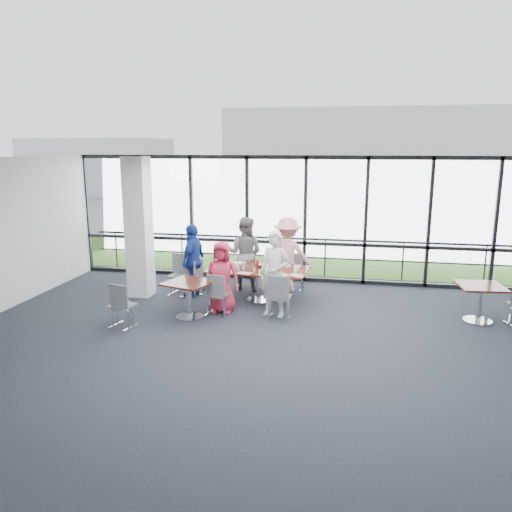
% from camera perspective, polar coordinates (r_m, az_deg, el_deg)
% --- Properties ---
extents(floor, '(12.00, 10.00, 0.02)m').
position_cam_1_polar(floor, '(8.33, 1.96, -11.80)').
color(floor, '#1F2330').
rests_on(floor, ground).
extents(ceiling, '(12.00, 10.00, 0.04)m').
position_cam_1_polar(ceiling, '(7.61, 2.14, 10.84)').
color(ceiling, white).
rests_on(ceiling, ground).
extents(wall_front, '(12.00, 0.10, 3.20)m').
position_cam_1_polar(wall_front, '(3.31, -12.78, -20.93)').
color(wall_front, silver).
rests_on(wall_front, ground).
extents(curtain_wall_back, '(12.00, 0.10, 3.20)m').
position_cam_1_polar(curtain_wall_back, '(12.69, 5.63, 4.15)').
color(curtain_wall_back, white).
rests_on(curtain_wall_back, ground).
extents(structural_column, '(0.50, 0.50, 3.20)m').
position_cam_1_polar(structural_column, '(11.69, -13.25, 3.17)').
color(structural_column, white).
rests_on(structural_column, ground).
extents(apron, '(80.00, 70.00, 0.02)m').
position_cam_1_polar(apron, '(17.88, 7.09, 1.24)').
color(apron, gray).
rests_on(apron, ground).
extents(grass_strip, '(80.00, 5.00, 0.01)m').
position_cam_1_polar(grass_strip, '(15.92, 6.57, -0.01)').
color(grass_strip, '#375A1D').
rests_on(grass_strip, ground).
extents(hangar_main, '(24.00, 10.00, 6.00)m').
position_cam_1_polar(hangar_main, '(39.61, 15.49, 11.35)').
color(hangar_main, silver).
rests_on(hangar_main, ground).
extents(hangar_aux, '(10.00, 6.00, 4.00)m').
position_cam_1_polar(hangar_aux, '(40.39, -17.53, 9.82)').
color(hangar_aux, silver).
rests_on(hangar_aux, ground).
extents(guard_rail, '(12.00, 0.06, 0.06)m').
position_cam_1_polar(guard_rail, '(13.48, 5.78, -0.12)').
color(guard_rail, '#2D2D33').
rests_on(guard_rail, ground).
extents(main_table, '(2.25, 1.33, 0.75)m').
position_cam_1_polar(main_table, '(11.13, 0.30, -1.96)').
color(main_table, '#3E190F').
rests_on(main_table, ground).
extents(side_table_left, '(1.08, 1.08, 0.75)m').
position_cam_1_polar(side_table_left, '(10.14, -7.69, -3.58)').
color(side_table_left, '#3E190F').
rests_on(side_table_left, ground).
extents(side_table_right, '(0.91, 0.91, 0.75)m').
position_cam_1_polar(side_table_right, '(10.77, 24.26, -3.67)').
color(side_table_right, '#3E190F').
rests_on(side_table_right, ground).
extents(diner_near_left, '(0.75, 0.50, 1.51)m').
position_cam_1_polar(diner_near_left, '(10.38, -3.92, -2.44)').
color(diner_near_left, '#C12A49').
rests_on(diner_near_left, ground).
extents(diner_near_right, '(0.74, 0.61, 1.77)m').
position_cam_1_polar(diner_near_right, '(10.11, 2.15, -2.07)').
color(diner_near_right, silver).
rests_on(diner_near_right, ground).
extents(diner_far_left, '(0.92, 0.63, 1.77)m').
position_cam_1_polar(diner_far_left, '(12.02, -1.27, 0.30)').
color(diner_far_left, slate).
rests_on(diner_far_left, ground).
extents(diner_far_right, '(1.16, 0.61, 1.78)m').
position_cam_1_polar(diner_far_right, '(11.93, 3.62, 0.18)').
color(diner_far_right, '#FCA2A7').
rests_on(diner_far_right, ground).
extents(diner_end, '(0.65, 1.05, 1.69)m').
position_cam_1_polar(diner_end, '(11.58, -7.18, -0.48)').
color(diner_end, '#1C3799').
rests_on(diner_end, ground).
extents(chair_main_nl, '(0.50, 0.50, 0.87)m').
position_cam_1_polar(chair_main_nl, '(10.29, -4.50, -4.41)').
color(chair_main_nl, slate).
rests_on(chair_main_nl, ground).
extents(chair_main_nr, '(0.47, 0.47, 0.91)m').
position_cam_1_polar(chair_main_nr, '(10.04, 2.67, -4.71)').
color(chair_main_nr, slate).
rests_on(chair_main_nr, ground).
extents(chair_main_fl, '(0.42, 0.42, 0.86)m').
position_cam_1_polar(chair_main_fl, '(12.39, -1.15, -1.51)').
color(chair_main_fl, slate).
rests_on(chair_main_fl, ground).
extents(chair_main_fr, '(0.46, 0.46, 0.83)m').
position_cam_1_polar(chair_main_fr, '(12.15, 4.51, -1.90)').
color(chair_main_fr, slate).
rests_on(chair_main_fr, ground).
extents(chair_main_end, '(0.49, 0.49, 0.84)m').
position_cam_1_polar(chair_main_end, '(11.62, -7.48, -2.61)').
color(chair_main_end, slate).
rests_on(chair_main_end, ground).
extents(chair_spare_la, '(0.52, 0.52, 0.87)m').
position_cam_1_polar(chair_spare_la, '(9.91, -15.07, -5.48)').
color(chair_spare_la, slate).
rests_on(chair_spare_la, ground).
extents(chair_spare_lb, '(0.52, 0.52, 0.92)m').
position_cam_1_polar(chair_spare_lb, '(11.78, -8.73, -2.23)').
color(chair_spare_lb, slate).
rests_on(chair_spare_lb, ground).
extents(plate_nl, '(0.27, 0.27, 0.01)m').
position_cam_1_polar(plate_nl, '(10.92, -3.41, -1.67)').
color(plate_nl, white).
rests_on(plate_nl, main_table).
extents(plate_nr, '(0.25, 0.25, 0.01)m').
position_cam_1_polar(plate_nr, '(10.55, 2.94, -2.16)').
color(plate_nr, white).
rests_on(plate_nr, main_table).
extents(plate_fl, '(0.28, 0.28, 0.01)m').
position_cam_1_polar(plate_fl, '(11.61, -1.86, -0.80)').
color(plate_fl, white).
rests_on(plate_fl, main_table).
extents(plate_fr, '(0.27, 0.27, 0.01)m').
position_cam_1_polar(plate_fr, '(11.38, 3.33, -1.09)').
color(plate_fr, white).
rests_on(plate_fr, main_table).
extents(plate_end, '(0.26, 0.26, 0.01)m').
position_cam_1_polar(plate_end, '(11.37, -4.14, -1.11)').
color(plate_end, white).
rests_on(plate_end, main_table).
extents(tumbler_a, '(0.07, 0.07, 0.15)m').
position_cam_1_polar(tumbler_a, '(10.94, -1.46, -1.27)').
color(tumbler_a, white).
rests_on(tumbler_a, main_table).
extents(tumbler_b, '(0.06, 0.06, 0.13)m').
position_cam_1_polar(tumbler_b, '(10.83, 1.89, -1.47)').
color(tumbler_b, white).
rests_on(tumbler_b, main_table).
extents(tumbler_c, '(0.07, 0.07, 0.14)m').
position_cam_1_polar(tumbler_c, '(11.32, 0.82, -0.81)').
color(tumbler_c, white).
rests_on(tumbler_c, main_table).
extents(tumbler_d, '(0.07, 0.07, 0.14)m').
position_cam_1_polar(tumbler_d, '(11.13, -3.74, -1.06)').
color(tumbler_d, white).
rests_on(tumbler_d, main_table).
extents(menu_a, '(0.34, 0.26, 0.00)m').
position_cam_1_polar(menu_a, '(10.70, -1.34, -1.97)').
color(menu_a, white).
rests_on(menu_a, main_table).
extents(menu_b, '(0.39, 0.37, 0.00)m').
position_cam_1_polar(menu_b, '(10.55, 4.67, -2.21)').
color(menu_b, white).
rests_on(menu_b, main_table).
extents(menu_c, '(0.31, 0.22, 0.00)m').
position_cam_1_polar(menu_c, '(11.46, 1.39, -1.00)').
color(menu_c, white).
rests_on(menu_c, main_table).
extents(condiment_caddy, '(0.10, 0.07, 0.04)m').
position_cam_1_polar(condiment_caddy, '(11.21, 0.47, -1.21)').
color(condiment_caddy, black).
rests_on(condiment_caddy, main_table).
extents(ketchup_bottle, '(0.06, 0.06, 0.18)m').
position_cam_1_polar(ketchup_bottle, '(11.15, 0.18, -0.91)').
color(ketchup_bottle, maroon).
rests_on(ketchup_bottle, main_table).
extents(green_bottle, '(0.05, 0.05, 0.20)m').
position_cam_1_polar(green_bottle, '(11.17, 0.95, -0.84)').
color(green_bottle, '#1E7E20').
rests_on(green_bottle, main_table).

